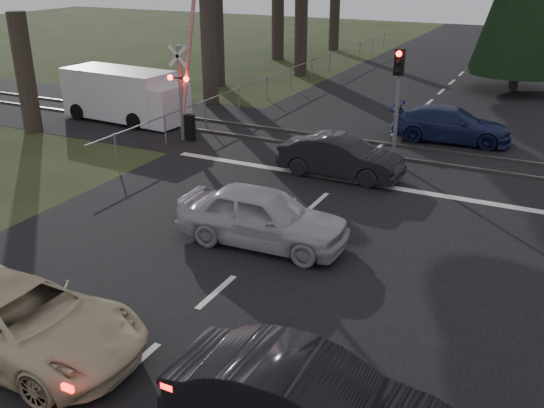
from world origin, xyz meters
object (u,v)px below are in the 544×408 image
Objects in this scene: silver_car at (263,217)px; dark_car_far at (341,157)px; crossing_signal at (185,91)px; dark_hatchback at (307,405)px; blue_sedan at (451,125)px; white_van at (127,96)px; cream_coupe at (20,321)px; traffic_signal_center at (398,86)px.

dark_car_far is at bearing -2.18° from silver_car.
dark_hatchback is at bearing -50.17° from crossing_signal.
silver_car is at bearing -45.09° from crossing_signal.
blue_sedan is 0.80× the size of white_van.
silver_car is at bearing 31.62° from dark_hatchback.
cream_coupe is 6.51m from silver_car.
crossing_signal is at bearing 38.80° from dark_hatchback.
dark_car_far is (1.93, 12.03, -0.00)m from cream_coupe.
white_van reaches higher than silver_car.
dark_hatchback is 0.94× the size of blue_sedan.
crossing_signal is 1.66× the size of dark_car_far.
dark_hatchback is (10.90, -13.07, -1.32)m from crossing_signal.
dark_hatchback is 12.39m from dark_car_far.
cream_coupe is at bearing 160.57° from silver_car.
white_van is at bearing 177.28° from traffic_signal_center.
blue_sedan is (4.45, 17.99, -0.01)m from cream_coupe.
traffic_signal_center is at bearing 9.62° from dark_hatchback.
silver_car is (1.93, 6.22, 0.07)m from cream_coupe.
dark_hatchback is 0.75× the size of white_van.
cream_coupe reaches higher than blue_sedan.
silver_car is 14.17m from white_van.
cream_coupe is 1.06× the size of blue_sedan.
crossing_signal is at bearing 42.72° from silver_car.
silver_car is at bearing -33.69° from white_van.
silver_car is 0.95× the size of blue_sedan.
cream_coupe is 18.54m from blue_sedan.
dark_hatchback is (5.75, 0.25, 0.04)m from cream_coupe.
traffic_signal_center is 14.35m from dark_hatchback.
crossing_signal reaches higher than dark_hatchback.
cream_coupe is at bearing 161.38° from blue_sedan.
white_van is at bearing 160.53° from crossing_signal.
silver_car is 12.04m from blue_sedan.
dark_hatchback reaches higher than dark_car_far.
dark_car_far reaches higher than blue_sedan.
silver_car reaches higher than cream_coupe.
crossing_signal reaches higher than dark_car_far.
white_van is (-12.47, 0.59, -1.65)m from traffic_signal_center.
dark_hatchback is 20.97m from white_van.
crossing_signal is 10.76m from blue_sedan.
traffic_signal_center reaches higher than cream_coupe.
crossing_signal is 17.07m from dark_hatchback.
crossing_signal is 1.47× the size of blue_sedan.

